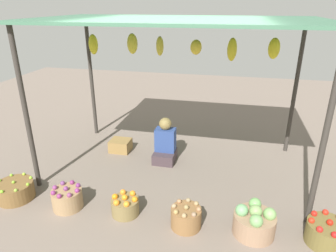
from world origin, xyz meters
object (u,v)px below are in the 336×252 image
(basket_purple_onions, at_px, (67,198))
(basket_oranges, at_px, (125,206))
(vendor_person, at_px, (165,145))
(basket_potatoes, at_px, (186,217))
(basket_red_tomatoes, at_px, (327,233))
(basket_cabbages, at_px, (254,222))
(wooden_crate_near_vendor, at_px, (121,145))
(basket_limes, at_px, (15,190))

(basket_purple_onions, height_order, basket_oranges, basket_purple_onions)
(vendor_person, bearing_deg, basket_potatoes, -68.43)
(basket_red_tomatoes, bearing_deg, basket_purple_onions, -179.18)
(basket_red_tomatoes, bearing_deg, basket_potatoes, -177.35)
(basket_purple_onions, relative_size, basket_oranges, 1.11)
(basket_cabbages, height_order, basket_red_tomatoes, basket_cabbages)
(basket_red_tomatoes, xyz_separation_m, wooden_crate_near_vendor, (-3.13, 1.68, -0.03))
(basket_potatoes, distance_m, wooden_crate_near_vendor, 2.32)
(basket_oranges, height_order, basket_cabbages, basket_cabbages)
(basket_potatoes, relative_size, wooden_crate_near_vendor, 1.02)
(vendor_person, distance_m, basket_purple_onions, 1.85)
(basket_cabbages, bearing_deg, basket_purple_onions, -179.28)
(basket_limes, height_order, basket_potatoes, basket_potatoes)
(basket_potatoes, bearing_deg, basket_oranges, 175.08)
(vendor_person, bearing_deg, basket_oranges, -96.78)
(basket_oranges, relative_size, wooden_crate_near_vendor, 0.99)
(basket_limes, bearing_deg, basket_oranges, 0.47)
(basket_red_tomatoes, bearing_deg, basket_limes, -179.74)
(vendor_person, xyz_separation_m, wooden_crate_near_vendor, (-0.89, 0.17, -0.19))
(vendor_person, relative_size, basket_limes, 1.55)
(basket_limes, xyz_separation_m, basket_red_tomatoes, (4.04, 0.02, 0.02))
(vendor_person, bearing_deg, basket_cabbages, -46.89)
(basket_potatoes, xyz_separation_m, basket_cabbages, (0.81, 0.06, 0.03))
(basket_potatoes, height_order, basket_red_tomatoes, basket_red_tomatoes)
(basket_oranges, bearing_deg, vendor_person, 83.22)
(basket_purple_onions, height_order, basket_cabbages, basket_cabbages)
(basket_potatoes, bearing_deg, vendor_person, 111.57)
(vendor_person, bearing_deg, wooden_crate_near_vendor, 169.24)
(basket_purple_onions, distance_m, basket_cabbages, 2.42)
(vendor_person, distance_m, basket_cabbages, 2.10)
(vendor_person, bearing_deg, basket_purple_onions, -122.15)
(basket_oranges, height_order, wooden_crate_near_vendor, basket_oranges)
(basket_limes, distance_m, basket_purple_onions, 0.82)
(basket_potatoes, xyz_separation_m, basket_red_tomatoes, (1.61, 0.07, 0.00))
(basket_limes, height_order, wooden_crate_near_vendor, basket_limes)
(basket_red_tomatoes, relative_size, wooden_crate_near_vendor, 1.28)
(basket_limes, bearing_deg, basket_purple_onions, -1.95)
(basket_potatoes, height_order, wooden_crate_near_vendor, basket_potatoes)
(basket_potatoes, bearing_deg, basket_limes, 178.67)
(basket_red_tomatoes, bearing_deg, basket_oranges, -179.88)
(basket_potatoes, height_order, basket_cabbages, basket_cabbages)
(wooden_crate_near_vendor, bearing_deg, vendor_person, -10.76)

